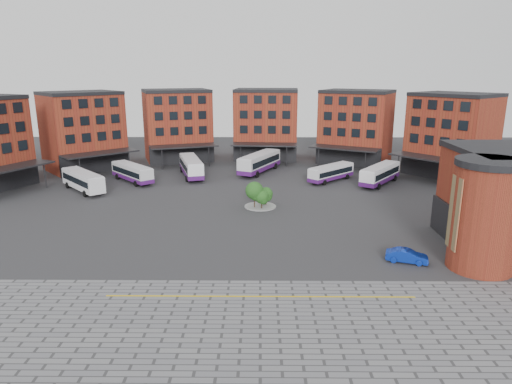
{
  "coord_description": "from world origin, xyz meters",
  "views": [
    {
      "loc": [
        1.96,
        -48.7,
        18.44
      ],
      "look_at": [
        1.47,
        5.05,
        4.0
      ],
      "focal_mm": 32.0,
      "sensor_mm": 36.0,
      "label": 1
    }
  ],
  "objects_px": {
    "tree_island": "(259,194)",
    "bus_e": "(331,172)",
    "bus_b": "(132,172)",
    "bus_f": "(380,174)",
    "blue_car": "(407,256)",
    "bus_d": "(260,162)",
    "bus_a": "(83,180)",
    "bus_c": "(191,166)"
  },
  "relations": [
    {
      "from": "tree_island",
      "to": "bus_c",
      "type": "xyz_separation_m",
      "value": [
        -12.17,
        19.01,
        -0.08
      ]
    },
    {
      "from": "bus_a",
      "to": "bus_f",
      "type": "xyz_separation_m",
      "value": [
        47.66,
        5.03,
        -0.13
      ]
    },
    {
      "from": "bus_c",
      "to": "bus_f",
      "type": "bearing_deg",
      "value": -25.61
    },
    {
      "from": "bus_b",
      "to": "bus_e",
      "type": "distance_m",
      "value": 33.82
    },
    {
      "from": "tree_island",
      "to": "bus_c",
      "type": "distance_m",
      "value": 22.57
    },
    {
      "from": "bus_c",
      "to": "bus_e",
      "type": "bearing_deg",
      "value": -23.99
    },
    {
      "from": "tree_island",
      "to": "bus_e",
      "type": "bearing_deg",
      "value": 52.14
    },
    {
      "from": "bus_a",
      "to": "blue_car",
      "type": "bearing_deg",
      "value": -75.09
    },
    {
      "from": "bus_c",
      "to": "tree_island",
      "type": "bearing_deg",
      "value": -73.67
    },
    {
      "from": "bus_a",
      "to": "bus_e",
      "type": "distance_m",
      "value": 40.45
    },
    {
      "from": "blue_car",
      "to": "tree_island",
      "type": "bearing_deg",
      "value": 56.25
    },
    {
      "from": "bus_b",
      "to": "blue_car",
      "type": "relative_size",
      "value": 2.33
    },
    {
      "from": "bus_e",
      "to": "bus_d",
      "type": "bearing_deg",
      "value": -162.63
    },
    {
      "from": "bus_d",
      "to": "bus_c",
      "type": "bearing_deg",
      "value": -138.7
    },
    {
      "from": "bus_b",
      "to": "bus_c",
      "type": "xyz_separation_m",
      "value": [
        9.42,
        4.07,
        0.2
      ]
    },
    {
      "from": "bus_b",
      "to": "blue_car",
      "type": "bearing_deg",
      "value": -84.8
    },
    {
      "from": "bus_b",
      "to": "blue_car",
      "type": "xyz_separation_m",
      "value": [
        36.21,
        -33.26,
        -0.94
      ]
    },
    {
      "from": "bus_f",
      "to": "bus_a",
      "type": "bearing_deg",
      "value": -137.83
    },
    {
      "from": "tree_island",
      "to": "blue_car",
      "type": "distance_m",
      "value": 23.46
    },
    {
      "from": "bus_a",
      "to": "bus_e",
      "type": "relative_size",
      "value": 1.12
    },
    {
      "from": "bus_d",
      "to": "blue_car",
      "type": "bearing_deg",
      "value": -44.68
    },
    {
      "from": "bus_b",
      "to": "bus_e",
      "type": "relative_size",
      "value": 1.09
    },
    {
      "from": "bus_a",
      "to": "tree_island",
      "type": "bearing_deg",
      "value": -59.96
    },
    {
      "from": "bus_a",
      "to": "blue_car",
      "type": "relative_size",
      "value": 2.4
    },
    {
      "from": "bus_b",
      "to": "bus_f",
      "type": "bearing_deg",
      "value": -43.9
    },
    {
      "from": "bus_c",
      "to": "bus_a",
      "type": "bearing_deg",
      "value": -162.58
    },
    {
      "from": "bus_b",
      "to": "blue_car",
      "type": "distance_m",
      "value": 49.17
    },
    {
      "from": "blue_car",
      "to": "bus_f",
      "type": "bearing_deg",
      "value": 8.04
    },
    {
      "from": "bus_b",
      "to": "bus_f",
      "type": "distance_m",
      "value": 41.66
    },
    {
      "from": "bus_e",
      "to": "blue_car",
      "type": "height_order",
      "value": "bus_e"
    },
    {
      "from": "bus_c",
      "to": "blue_car",
      "type": "height_order",
      "value": "bus_c"
    },
    {
      "from": "tree_island",
      "to": "bus_c",
      "type": "height_order",
      "value": "tree_island"
    },
    {
      "from": "bus_c",
      "to": "bus_f",
      "type": "xyz_separation_m",
      "value": [
        32.22,
        -5.28,
        -0.11
      ]
    },
    {
      "from": "bus_a",
      "to": "bus_d",
      "type": "height_order",
      "value": "bus_d"
    },
    {
      "from": "tree_island",
      "to": "blue_car",
      "type": "xyz_separation_m",
      "value": [
        14.61,
        -18.32,
        -1.23
      ]
    },
    {
      "from": "bus_a",
      "to": "bus_e",
      "type": "xyz_separation_m",
      "value": [
        39.83,
        7.02,
        -0.33
      ]
    },
    {
      "from": "bus_e",
      "to": "blue_car",
      "type": "xyz_separation_m",
      "value": [
        2.4,
        -34.03,
        -0.83
      ]
    },
    {
      "from": "tree_island",
      "to": "bus_c",
      "type": "relative_size",
      "value": 0.36
    },
    {
      "from": "bus_f",
      "to": "bus_b",
      "type": "bearing_deg",
      "value": -145.52
    },
    {
      "from": "tree_island",
      "to": "bus_e",
      "type": "height_order",
      "value": "tree_island"
    },
    {
      "from": "bus_a",
      "to": "bus_e",
      "type": "height_order",
      "value": "bus_a"
    },
    {
      "from": "bus_d",
      "to": "bus_a",
      "type": "bearing_deg",
      "value": -127.97
    }
  ]
}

